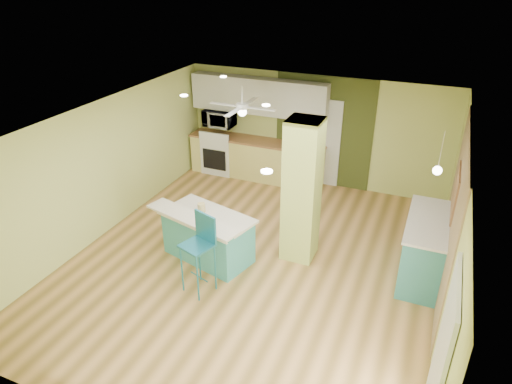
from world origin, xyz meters
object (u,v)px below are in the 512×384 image
at_px(canister, 201,207).
at_px(bar_stool, 201,241).
at_px(fruit_bowl, 288,144).
at_px(peninsula, 207,236).
at_px(side_counter, 425,248).

bearing_deg(canister, bar_stool, -61.70).
distance_m(bar_stool, fruit_bowl, 4.14).
bearing_deg(peninsula, canister, 157.96).
relative_size(peninsula, bar_stool, 1.43).
distance_m(side_counter, fruit_bowl, 4.08).
bearing_deg(fruit_bowl, side_counter, -37.59).
xyz_separation_m(side_counter, canister, (-3.64, -0.79, 0.38)).
distance_m(peninsula, bar_stool, 0.93).
height_order(side_counter, canister, side_counter).
xyz_separation_m(bar_stool, side_counter, (3.17, 1.67, -0.35)).
relative_size(bar_stool, canister, 8.63).
distance_m(bar_stool, canister, 1.00).
bearing_deg(peninsula, side_counter, 29.31).
relative_size(bar_stool, fruit_bowl, 4.63).
height_order(peninsula, fruit_bowl, fruit_bowl).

